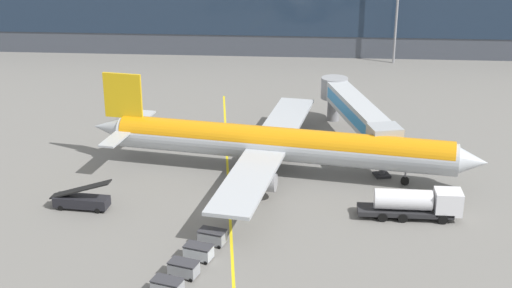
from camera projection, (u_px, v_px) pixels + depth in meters
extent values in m
plane|color=slate|center=(224.00, 209.00, 76.73)|extent=(700.00, 700.00, 0.00)
cube|color=yellow|center=(229.00, 201.00, 78.57)|extent=(10.88, 79.34, 0.01)
cube|color=#424751|center=(334.00, 10.00, 145.39)|extent=(168.80, 17.98, 15.76)
cube|color=#1E2D42|center=(336.00, 14.00, 136.68)|extent=(163.74, 0.16, 8.82)
cylinder|color=#B2B7BC|center=(281.00, 145.00, 84.71)|extent=(41.46, 10.45, 3.82)
cylinder|color=orange|center=(281.00, 143.00, 84.59)|extent=(40.62, 10.16, 3.66)
cone|color=#B2B7BC|center=(471.00, 162.00, 79.89)|extent=(4.35, 4.20, 3.63)
cone|color=#B2B7BC|center=(110.00, 128.00, 89.44)|extent=(5.04, 3.94, 3.24)
cube|color=gold|center=(123.00, 96.00, 87.42)|extent=(4.96, 1.16, 5.73)
cube|color=#B2B7BC|center=(140.00, 118.00, 92.28)|extent=(2.96, 6.35, 0.24)
cube|color=#B2B7BC|center=(116.00, 138.00, 85.35)|extent=(2.96, 6.35, 0.24)
cube|color=#B2B7BC|center=(286.00, 119.00, 94.76)|extent=(7.54, 17.93, 0.40)
cube|color=#B2B7BC|center=(248.00, 181.00, 75.52)|extent=(7.54, 17.93, 0.40)
cylinder|color=#939399|center=(289.00, 137.00, 92.18)|extent=(3.24, 2.55, 2.10)
cylinder|color=#939399|center=(263.00, 182.00, 78.63)|extent=(3.24, 2.55, 2.10)
cylinder|color=black|center=(405.00, 181.00, 82.59)|extent=(1.05, 0.56, 1.00)
cylinder|color=slate|center=(405.00, 174.00, 82.27)|extent=(0.20, 0.20, 1.76)
cylinder|color=black|center=(264.00, 162.00, 87.95)|extent=(1.05, 0.56, 1.00)
cylinder|color=slate|center=(264.00, 156.00, 87.63)|extent=(0.20, 0.20, 1.76)
cylinder|color=black|center=(258.00, 173.00, 84.83)|extent=(1.05, 0.56, 1.00)
cylinder|color=slate|center=(258.00, 166.00, 84.52)|extent=(0.20, 0.20, 1.76)
cube|color=#B2B7BC|center=(357.00, 110.00, 93.09)|extent=(8.22, 21.21, 2.80)
cube|color=#2D84C6|center=(357.00, 110.00, 93.10)|extent=(7.49, 17.97, 1.54)
cube|color=#9EA3A8|center=(384.00, 138.00, 83.39)|extent=(4.29, 4.00, 2.94)
cylinder|color=#4C4C51|center=(383.00, 162.00, 84.53)|extent=(0.70, 0.70, 3.57)
cube|color=#262628|center=(382.00, 175.00, 85.12)|extent=(2.19, 2.19, 0.30)
cylinder|color=gray|center=(334.00, 88.00, 102.80)|extent=(3.90, 3.90, 3.08)
cylinder|color=gray|center=(333.00, 109.00, 103.94)|extent=(1.80, 1.80, 3.57)
cube|color=#232326|center=(405.00, 211.00, 74.68)|extent=(10.03, 2.61, 0.50)
cube|color=silver|center=(448.00, 202.00, 73.88)|extent=(2.83, 2.53, 2.50)
cube|color=black|center=(461.00, 198.00, 73.59)|extent=(0.19, 2.30, 1.12)
cylinder|color=silver|center=(403.00, 199.00, 74.22)|extent=(6.02, 2.27, 2.20)
cylinder|color=black|center=(439.00, 209.00, 75.56)|extent=(1.00, 0.36, 1.00)
cylinder|color=black|center=(443.00, 220.00, 73.36)|extent=(1.00, 0.36, 1.00)
cylinder|color=black|center=(400.00, 208.00, 75.90)|extent=(1.00, 0.36, 1.00)
cylinder|color=black|center=(403.00, 218.00, 73.69)|extent=(1.00, 0.36, 1.00)
cylinder|color=black|center=(381.00, 207.00, 76.06)|extent=(1.00, 0.36, 1.00)
cylinder|color=black|center=(383.00, 217.00, 73.86)|extent=(1.00, 0.36, 1.00)
cube|color=black|center=(82.00, 201.00, 76.65)|extent=(6.15, 2.43, 1.10)
cube|color=black|center=(81.00, 189.00, 76.13)|extent=(6.99, 1.95, 2.38)
cylinder|color=black|center=(61.00, 208.00, 76.38)|extent=(0.62, 0.30, 0.60)
cylinder|color=black|center=(67.00, 201.00, 77.96)|extent=(0.62, 0.30, 0.60)
cylinder|color=black|center=(98.00, 211.00, 75.74)|extent=(0.62, 0.30, 0.60)
cylinder|color=black|center=(103.00, 204.00, 77.31)|extent=(0.62, 0.30, 0.60)
cube|color=gray|center=(167.00, 287.00, 60.98)|extent=(2.92, 2.17, 1.10)
cube|color=#333338|center=(167.00, 280.00, 60.73)|extent=(2.98, 2.21, 0.10)
cylinder|color=black|center=(161.00, 286.00, 62.17)|extent=(0.38, 0.22, 0.36)
cube|color=gray|center=(184.00, 269.00, 63.77)|extent=(2.92, 2.17, 1.10)
cube|color=#333338|center=(183.00, 262.00, 63.52)|extent=(2.98, 2.21, 0.10)
cylinder|color=black|center=(170.00, 276.00, 63.66)|extent=(0.38, 0.22, 0.36)
cylinder|color=black|center=(177.00, 268.00, 64.97)|extent=(0.38, 0.22, 0.36)
cylinder|color=black|center=(191.00, 280.00, 62.97)|extent=(0.38, 0.22, 0.36)
cylinder|color=black|center=(198.00, 272.00, 64.28)|extent=(0.38, 0.22, 0.36)
cube|color=#B2B7BC|center=(199.00, 252.00, 66.57)|extent=(2.92, 2.17, 1.10)
cube|color=#333338|center=(198.00, 246.00, 66.32)|extent=(2.98, 2.21, 0.10)
cylinder|color=black|center=(185.00, 259.00, 66.45)|extent=(0.38, 0.22, 0.36)
cylinder|color=black|center=(192.00, 252.00, 67.76)|extent=(0.38, 0.22, 0.36)
cylinder|color=black|center=(205.00, 263.00, 65.77)|extent=(0.38, 0.22, 0.36)
cylinder|color=black|center=(212.00, 256.00, 67.08)|extent=(0.38, 0.22, 0.36)
cube|color=gray|center=(212.00, 237.00, 69.36)|extent=(2.92, 2.17, 1.10)
cube|color=#333338|center=(212.00, 231.00, 69.11)|extent=(2.98, 2.21, 0.10)
cylinder|color=black|center=(200.00, 244.00, 69.25)|extent=(0.38, 0.22, 0.36)
cylinder|color=black|center=(206.00, 237.00, 70.56)|extent=(0.38, 0.22, 0.36)
cylinder|color=black|center=(219.00, 247.00, 68.56)|extent=(0.38, 0.22, 0.36)
cylinder|color=black|center=(225.00, 240.00, 69.87)|extent=(0.38, 0.22, 0.36)
cylinder|color=gray|center=(397.00, 9.00, 132.53)|extent=(0.44, 0.44, 20.77)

